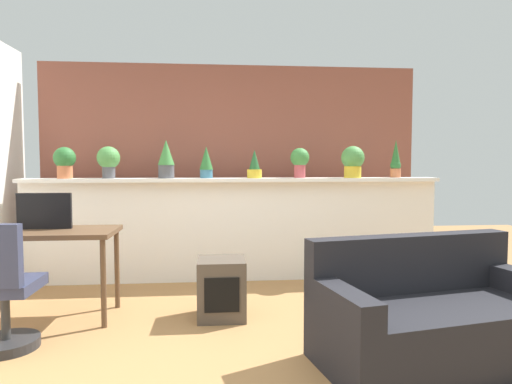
# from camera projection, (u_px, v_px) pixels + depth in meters

# --- Properties ---
(ground_plane) EXTENTS (12.00, 12.00, 0.00)m
(ground_plane) POSITION_uv_depth(u_px,v_px,m) (248.00, 354.00, 3.09)
(ground_plane) COLOR #9E7042
(divider_wall) EXTENTS (4.56, 0.16, 1.10)m
(divider_wall) POSITION_uv_depth(u_px,v_px,m) (235.00, 231.00, 5.04)
(divider_wall) COLOR white
(divider_wall) RESTS_ON ground
(plant_shelf) EXTENTS (4.56, 0.30, 0.04)m
(plant_shelf) POSITION_uv_depth(u_px,v_px,m) (235.00, 180.00, 4.96)
(plant_shelf) COLOR white
(plant_shelf) RESTS_ON divider_wall
(brick_wall_behind) EXTENTS (4.56, 0.10, 2.50)m
(brick_wall_behind) POSITION_uv_depth(u_px,v_px,m) (232.00, 168.00, 5.59)
(brick_wall_behind) COLOR brown
(brick_wall_behind) RESTS_ON ground
(potted_plant_0) EXTENTS (0.23, 0.23, 0.33)m
(potted_plant_0) POSITION_uv_depth(u_px,v_px,m) (65.00, 161.00, 4.76)
(potted_plant_0) COLOR #C66B42
(potted_plant_0) RESTS_ON plant_shelf
(potted_plant_1) EXTENTS (0.24, 0.24, 0.34)m
(potted_plant_1) POSITION_uv_depth(u_px,v_px,m) (108.00, 160.00, 4.82)
(potted_plant_1) COLOR #4C4C51
(potted_plant_1) RESTS_ON plant_shelf
(potted_plant_2) EXTENTS (0.18, 0.18, 0.42)m
(potted_plant_2) POSITION_uv_depth(u_px,v_px,m) (166.00, 159.00, 4.87)
(potted_plant_2) COLOR #4C4C51
(potted_plant_2) RESTS_ON plant_shelf
(potted_plant_3) EXTENTS (0.15, 0.15, 0.35)m
(potted_plant_3) POSITION_uv_depth(u_px,v_px,m) (206.00, 162.00, 4.93)
(potted_plant_3) COLOR #386B84
(potted_plant_3) RESTS_ON plant_shelf
(potted_plant_4) EXTENTS (0.16, 0.16, 0.31)m
(potted_plant_4) POSITION_uv_depth(u_px,v_px,m) (254.00, 166.00, 4.95)
(potted_plant_4) COLOR gold
(potted_plant_4) RESTS_ON plant_shelf
(potted_plant_5) EXTENTS (0.21, 0.21, 0.33)m
(potted_plant_5) POSITION_uv_depth(u_px,v_px,m) (300.00, 160.00, 5.05)
(potted_plant_5) COLOR #B7474C
(potted_plant_5) RESTS_ON plant_shelf
(potted_plant_6) EXTENTS (0.26, 0.26, 0.35)m
(potted_plant_6) POSITION_uv_depth(u_px,v_px,m) (353.00, 161.00, 5.05)
(potted_plant_6) COLOR gold
(potted_plant_6) RESTS_ON plant_shelf
(potted_plant_7) EXTENTS (0.12, 0.12, 0.43)m
(potted_plant_7) POSITION_uv_depth(u_px,v_px,m) (396.00, 161.00, 5.16)
(potted_plant_7) COLOR #C66B42
(potted_plant_7) RESTS_ON plant_shelf
(desk) EXTENTS (1.10, 0.60, 0.75)m
(desk) POSITION_uv_depth(u_px,v_px,m) (48.00, 240.00, 3.75)
(desk) COLOR brown
(desk) RESTS_ON ground
(tv_monitor) EXTENTS (0.44, 0.04, 0.30)m
(tv_monitor) POSITION_uv_depth(u_px,v_px,m) (44.00, 211.00, 3.81)
(tv_monitor) COLOR black
(tv_monitor) RESTS_ON desk
(office_chair) EXTENTS (0.46, 0.46, 0.91)m
(office_chair) POSITION_uv_depth(u_px,v_px,m) (0.00, 297.00, 3.09)
(office_chair) COLOR #262628
(office_chair) RESTS_ON ground
(side_cube_shelf) EXTENTS (0.40, 0.41, 0.50)m
(side_cube_shelf) POSITION_uv_depth(u_px,v_px,m) (221.00, 288.00, 3.80)
(side_cube_shelf) COLOR #4C4238
(side_cube_shelf) RESTS_ON ground
(couch) EXTENTS (1.68, 1.05, 0.80)m
(couch) POSITION_uv_depth(u_px,v_px,m) (433.00, 318.00, 2.97)
(couch) COLOR black
(couch) RESTS_ON ground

